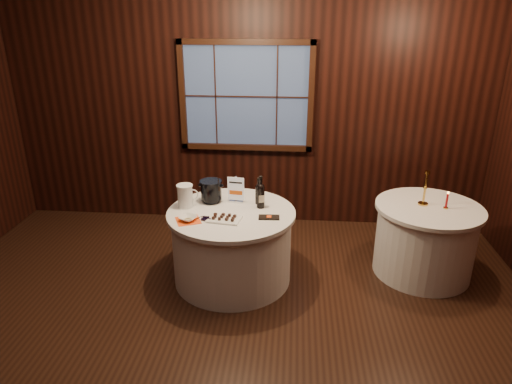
# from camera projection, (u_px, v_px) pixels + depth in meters

# --- Properties ---
(ground) EXTENTS (6.00, 6.00, 0.00)m
(ground) POSITION_uv_depth(u_px,v_px,m) (217.00, 342.00, 3.89)
(ground) COLOR black
(ground) RESTS_ON ground
(back_wall) EXTENTS (6.00, 0.10, 3.00)m
(back_wall) POSITION_uv_depth(u_px,v_px,m) (246.00, 105.00, 5.61)
(back_wall) COLOR black
(back_wall) RESTS_ON ground
(main_table) EXTENTS (1.28, 1.28, 0.77)m
(main_table) POSITION_uv_depth(u_px,v_px,m) (232.00, 245.00, 4.67)
(main_table) COLOR silver
(main_table) RESTS_ON ground
(side_table) EXTENTS (1.08, 1.08, 0.77)m
(side_table) POSITION_uv_depth(u_px,v_px,m) (425.00, 240.00, 4.79)
(side_table) COLOR silver
(side_table) RESTS_ON ground
(sign_stand) EXTENTS (0.17, 0.10, 0.28)m
(sign_stand) POSITION_uv_depth(u_px,v_px,m) (236.00, 193.00, 4.71)
(sign_stand) COLOR silver
(sign_stand) RESTS_ON main_table
(port_bottle_left) EXTENTS (0.07, 0.08, 0.28)m
(port_bottle_left) POSITION_uv_depth(u_px,v_px,m) (258.00, 193.00, 4.67)
(port_bottle_left) COLOR black
(port_bottle_left) RESTS_ON main_table
(port_bottle_right) EXTENTS (0.08, 0.09, 0.34)m
(port_bottle_right) POSITION_uv_depth(u_px,v_px,m) (261.00, 194.00, 4.56)
(port_bottle_right) COLOR black
(port_bottle_right) RESTS_ON main_table
(ice_bucket) EXTENTS (0.23, 0.23, 0.23)m
(ice_bucket) POSITION_uv_depth(u_px,v_px,m) (211.00, 191.00, 4.71)
(ice_bucket) COLOR black
(ice_bucket) RESTS_ON main_table
(chocolate_plate) EXTENTS (0.34, 0.25, 0.04)m
(chocolate_plate) POSITION_uv_depth(u_px,v_px,m) (224.00, 218.00, 4.33)
(chocolate_plate) COLOR white
(chocolate_plate) RESTS_ON main_table
(chocolate_box) EXTENTS (0.20, 0.11, 0.02)m
(chocolate_box) POSITION_uv_depth(u_px,v_px,m) (269.00, 217.00, 4.38)
(chocolate_box) COLOR black
(chocolate_box) RESTS_ON main_table
(grape_bunch) EXTENTS (0.16, 0.08, 0.04)m
(grape_bunch) POSITION_uv_depth(u_px,v_px,m) (206.00, 218.00, 4.34)
(grape_bunch) COLOR black
(grape_bunch) RESTS_ON main_table
(glass_pitcher) EXTENTS (0.22, 0.17, 0.24)m
(glass_pitcher) POSITION_uv_depth(u_px,v_px,m) (185.00, 196.00, 4.59)
(glass_pitcher) COLOR silver
(glass_pitcher) RESTS_ON main_table
(orange_napkin) EXTENTS (0.29, 0.29, 0.00)m
(orange_napkin) POSITION_uv_depth(u_px,v_px,m) (188.00, 220.00, 4.33)
(orange_napkin) COLOR #F14C14
(orange_napkin) RESTS_ON main_table
(cracker_bowl) EXTENTS (0.21, 0.21, 0.04)m
(cracker_bowl) POSITION_uv_depth(u_px,v_px,m) (188.00, 218.00, 4.32)
(cracker_bowl) COLOR white
(cracker_bowl) RESTS_ON orange_napkin
(brass_candlestick) EXTENTS (0.10, 0.10, 0.36)m
(brass_candlestick) POSITION_uv_depth(u_px,v_px,m) (424.00, 193.00, 4.63)
(brass_candlestick) COLOR gold
(brass_candlestick) RESTS_ON side_table
(red_candle) EXTENTS (0.05, 0.05, 0.18)m
(red_candle) POSITION_uv_depth(u_px,v_px,m) (447.00, 202.00, 4.57)
(red_candle) COLOR gold
(red_candle) RESTS_ON side_table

